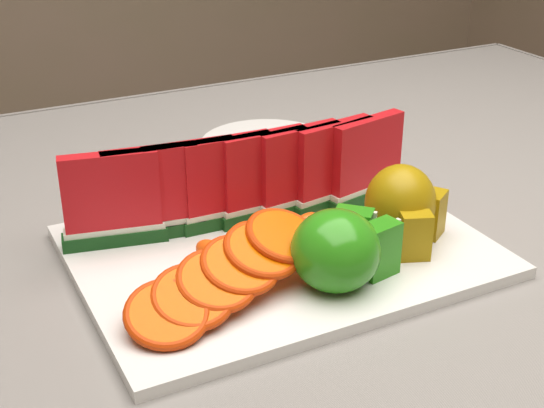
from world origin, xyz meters
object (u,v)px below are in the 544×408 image
(apple_cluster, at_px, (341,249))
(fork, at_px, (137,181))
(side_plate, at_px, (267,144))
(pear_cluster, at_px, (403,206))
(platter, at_px, (280,251))

(apple_cluster, relative_size, fork, 0.62)
(side_plate, bearing_deg, apple_cluster, -106.01)
(apple_cluster, xyz_separation_m, pear_cluster, (0.10, 0.04, 0.01))
(platter, xyz_separation_m, pear_cluster, (0.12, -0.04, 0.04))
(apple_cluster, distance_m, fork, 0.34)
(side_plate, relative_size, fork, 1.22)
(pear_cluster, distance_m, fork, 0.35)
(pear_cluster, bearing_deg, side_plate, 89.14)
(platter, height_order, side_plate, platter)
(pear_cluster, bearing_deg, platter, 159.71)
(pear_cluster, height_order, fork, pear_cluster)
(side_plate, height_order, fork, side_plate)
(side_plate, bearing_deg, pear_cluster, -90.86)
(pear_cluster, xyz_separation_m, side_plate, (0.00, 0.32, -0.05))
(apple_cluster, xyz_separation_m, fork, (-0.09, 0.32, -0.04))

